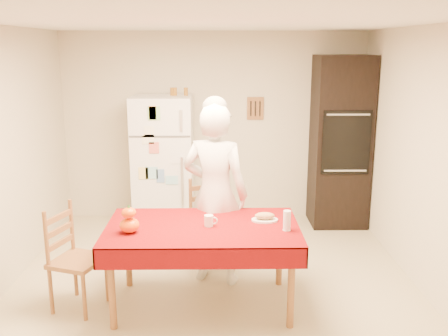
{
  "coord_description": "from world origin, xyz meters",
  "views": [
    {
      "loc": [
        0.04,
        -4.38,
        2.3
      ],
      "look_at": [
        0.1,
        0.2,
        1.18
      ],
      "focal_mm": 40.0,
      "sensor_mm": 36.0,
      "label": 1
    }
  ],
  "objects_px": {
    "oven_cabinet": "(340,142)",
    "chair_far": "(210,220)",
    "dining_table": "(203,233)",
    "seated_woman": "(215,194)",
    "bread_plate": "(265,220)",
    "refrigerator": "(164,162)",
    "chair_left": "(71,254)",
    "wine_glass": "(287,221)",
    "coffee_mug": "(209,221)",
    "pumpkin_lower": "(129,225)"
  },
  "relations": [
    {
      "from": "oven_cabinet",
      "to": "pumpkin_lower",
      "type": "bearing_deg",
      "value": -135.38
    },
    {
      "from": "coffee_mug",
      "to": "pumpkin_lower",
      "type": "distance_m",
      "value": 0.69
    },
    {
      "from": "chair_left",
      "to": "dining_table",
      "type": "bearing_deg",
      "value": -69.96
    },
    {
      "from": "dining_table",
      "to": "seated_woman",
      "type": "relative_size",
      "value": 0.95
    },
    {
      "from": "dining_table",
      "to": "seated_woman",
      "type": "height_order",
      "value": "seated_woman"
    },
    {
      "from": "dining_table",
      "to": "seated_woman",
      "type": "bearing_deg",
      "value": 77.65
    },
    {
      "from": "wine_glass",
      "to": "seated_woman",
      "type": "bearing_deg",
      "value": 134.47
    },
    {
      "from": "oven_cabinet",
      "to": "chair_left",
      "type": "xyz_separation_m",
      "value": [
        -2.89,
        -2.17,
        -0.59
      ]
    },
    {
      "from": "bread_plate",
      "to": "chair_far",
      "type": "bearing_deg",
      "value": 124.26
    },
    {
      "from": "chair_left",
      "to": "seated_woman",
      "type": "bearing_deg",
      "value": -48.32
    },
    {
      "from": "seated_woman",
      "to": "pumpkin_lower",
      "type": "height_order",
      "value": "seated_woman"
    },
    {
      "from": "coffee_mug",
      "to": "bread_plate",
      "type": "bearing_deg",
      "value": 13.95
    },
    {
      "from": "bread_plate",
      "to": "wine_glass",
      "type": "bearing_deg",
      "value": -54.91
    },
    {
      "from": "chair_far",
      "to": "seated_woman",
      "type": "distance_m",
      "value": 0.53
    },
    {
      "from": "seated_woman",
      "to": "wine_glass",
      "type": "distance_m",
      "value": 0.88
    },
    {
      "from": "refrigerator",
      "to": "seated_woman",
      "type": "height_order",
      "value": "seated_woman"
    },
    {
      "from": "refrigerator",
      "to": "pumpkin_lower",
      "type": "bearing_deg",
      "value": -91.47
    },
    {
      "from": "chair_left",
      "to": "coffee_mug",
      "type": "distance_m",
      "value": 1.26
    },
    {
      "from": "chair_left",
      "to": "chair_far",
      "type": "bearing_deg",
      "value": -34.68
    },
    {
      "from": "seated_woman",
      "to": "wine_glass",
      "type": "bearing_deg",
      "value": 152.45
    },
    {
      "from": "refrigerator",
      "to": "bread_plate",
      "type": "height_order",
      "value": "refrigerator"
    },
    {
      "from": "seated_woman",
      "to": "bread_plate",
      "type": "xyz_separation_m",
      "value": [
        0.45,
        -0.39,
        -0.13
      ]
    },
    {
      "from": "oven_cabinet",
      "to": "chair_far",
      "type": "bearing_deg",
      "value": -142.3
    },
    {
      "from": "dining_table",
      "to": "chair_far",
      "type": "distance_m",
      "value": 0.89
    },
    {
      "from": "bread_plate",
      "to": "chair_left",
      "type": "bearing_deg",
      "value": -175.68
    },
    {
      "from": "seated_woman",
      "to": "pumpkin_lower",
      "type": "bearing_deg",
      "value": 60.09
    },
    {
      "from": "refrigerator",
      "to": "chair_far",
      "type": "xyz_separation_m",
      "value": [
        0.61,
        -1.24,
        -0.34
      ]
    },
    {
      "from": "wine_glass",
      "to": "chair_left",
      "type": "bearing_deg",
      "value": 176.77
    },
    {
      "from": "pumpkin_lower",
      "to": "oven_cabinet",
      "type": "bearing_deg",
      "value": 44.62
    },
    {
      "from": "pumpkin_lower",
      "to": "wine_glass",
      "type": "bearing_deg",
      "value": 1.23
    },
    {
      "from": "oven_cabinet",
      "to": "dining_table",
      "type": "relative_size",
      "value": 1.29
    },
    {
      "from": "chair_far",
      "to": "oven_cabinet",
      "type": "bearing_deg",
      "value": 19.6
    },
    {
      "from": "chair_far",
      "to": "seated_woman",
      "type": "bearing_deg",
      "value": -98.55
    },
    {
      "from": "dining_table",
      "to": "seated_woman",
      "type": "distance_m",
      "value": 0.56
    },
    {
      "from": "dining_table",
      "to": "refrigerator",
      "type": "bearing_deg",
      "value": 104.75
    },
    {
      "from": "pumpkin_lower",
      "to": "wine_glass",
      "type": "distance_m",
      "value": 1.34
    },
    {
      "from": "oven_cabinet",
      "to": "chair_far",
      "type": "relative_size",
      "value": 2.32
    },
    {
      "from": "refrigerator",
      "to": "chair_left",
      "type": "xyz_separation_m",
      "value": [
        -0.61,
        -2.12,
        -0.34
      ]
    },
    {
      "from": "coffee_mug",
      "to": "pumpkin_lower",
      "type": "height_order",
      "value": "pumpkin_lower"
    },
    {
      "from": "dining_table",
      "to": "bread_plate",
      "type": "relative_size",
      "value": 7.08
    },
    {
      "from": "chair_far",
      "to": "seated_woman",
      "type": "relative_size",
      "value": 0.53
    },
    {
      "from": "chair_left",
      "to": "seated_woman",
      "type": "relative_size",
      "value": 0.53
    },
    {
      "from": "seated_woman",
      "to": "coffee_mug",
      "type": "height_order",
      "value": "seated_woman"
    },
    {
      "from": "pumpkin_lower",
      "to": "bread_plate",
      "type": "distance_m",
      "value": 1.21
    },
    {
      "from": "oven_cabinet",
      "to": "seated_woman",
      "type": "bearing_deg",
      "value": -134.32
    },
    {
      "from": "seated_woman",
      "to": "bread_plate",
      "type": "relative_size",
      "value": 7.48
    },
    {
      "from": "chair_far",
      "to": "bread_plate",
      "type": "distance_m",
      "value": 0.94
    },
    {
      "from": "chair_left",
      "to": "seated_woman",
      "type": "xyz_separation_m",
      "value": [
        1.28,
        0.52,
        0.39
      ]
    },
    {
      "from": "refrigerator",
      "to": "chair_far",
      "type": "distance_m",
      "value": 1.43
    },
    {
      "from": "pumpkin_lower",
      "to": "bread_plate",
      "type": "xyz_separation_m",
      "value": [
        1.18,
        0.27,
        -0.05
      ]
    }
  ]
}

